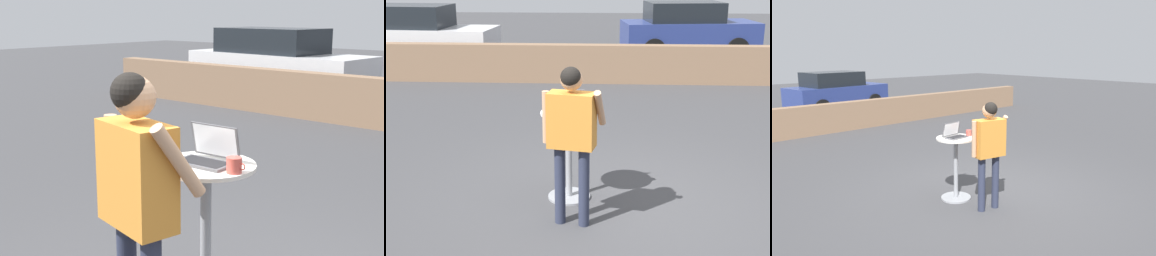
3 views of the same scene
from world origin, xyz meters
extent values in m
plane|color=#3D3D3F|center=(0.00, 0.00, 0.00)|extent=(50.00, 50.00, 0.00)
cube|color=#84664C|center=(0.00, 6.53, 0.43)|extent=(16.63, 0.35, 0.85)
cylinder|color=gray|center=(-0.57, 0.23, 0.01)|extent=(0.48, 0.48, 0.03)
cylinder|color=gray|center=(-0.57, 0.23, 0.51)|extent=(0.07, 0.07, 0.97)
cylinder|color=beige|center=(-0.57, 0.23, 1.00)|extent=(0.62, 0.62, 0.02)
cube|color=#515156|center=(-0.57, 0.20, 1.02)|extent=(0.36, 0.22, 0.02)
cube|color=black|center=(-0.57, 0.20, 1.03)|extent=(0.31, 0.18, 0.00)
cube|color=#515156|center=(-0.58, 0.33, 1.14)|extent=(0.35, 0.08, 0.22)
cube|color=white|center=(-0.58, 0.32, 1.14)|extent=(0.32, 0.07, 0.19)
cylinder|color=#C14C42|center=(-0.33, 0.19, 1.06)|extent=(0.09, 0.09, 0.09)
torus|color=#C14C42|center=(-0.27, 0.19, 1.06)|extent=(0.04, 0.01, 0.04)
cylinder|color=#282D42|center=(-0.62, -0.39, 0.42)|extent=(0.11, 0.11, 0.83)
cylinder|color=#282D42|center=(-0.37, -0.44, 0.42)|extent=(0.11, 0.11, 0.83)
cube|color=orange|center=(-0.50, -0.42, 1.11)|extent=(0.49, 0.31, 0.55)
sphere|color=tan|center=(-0.50, -0.42, 1.51)|extent=(0.22, 0.22, 0.22)
sphere|color=black|center=(-0.50, -0.45, 1.54)|extent=(0.20, 0.20, 0.20)
cylinder|color=tan|center=(-0.75, -0.37, 1.12)|extent=(0.07, 0.07, 0.52)
cylinder|color=tan|center=(-0.22, -0.39, 1.23)|extent=(0.13, 0.32, 0.40)
cube|color=navy|center=(2.19, 10.41, 0.64)|extent=(4.00, 2.11, 0.72)
cube|color=black|center=(2.00, 10.39, 1.27)|extent=(2.27, 1.69, 0.56)
cylinder|color=black|center=(3.26, 11.33, 0.31)|extent=(0.65, 0.30, 0.62)
cylinder|color=black|center=(3.46, 9.81, 0.31)|extent=(0.65, 0.30, 0.62)
cylinder|color=black|center=(0.91, 11.02, 0.31)|extent=(0.65, 0.30, 0.62)
cylinder|color=black|center=(1.12, 9.50, 0.31)|extent=(0.65, 0.30, 0.62)
cube|color=silver|center=(-5.30, 8.48, 0.64)|extent=(4.44, 1.92, 0.73)
cube|color=black|center=(-5.52, 8.50, 1.28)|extent=(2.48, 1.59, 0.57)
cylinder|color=black|center=(-3.91, 9.15, 0.30)|extent=(0.62, 0.26, 0.61)
cylinder|color=black|center=(-4.02, 7.62, 0.30)|extent=(0.62, 0.26, 0.61)
camera|label=1|loc=(1.46, -2.20, 1.93)|focal=50.00mm
camera|label=2|loc=(-0.15, -5.39, 2.55)|focal=50.00mm
camera|label=3|loc=(-4.41, -4.05, 2.35)|focal=35.00mm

